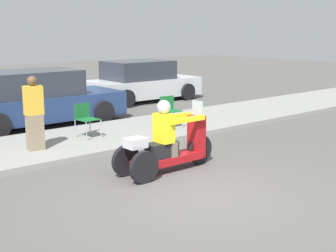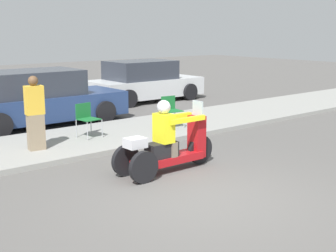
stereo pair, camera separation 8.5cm
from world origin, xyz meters
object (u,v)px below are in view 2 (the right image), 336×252
(folding_chair_curbside, at_px, (171,108))
(parked_car_lot_left, at_px, (38,99))
(motorcycle_trike, at_px, (168,146))
(spectator_far_back, at_px, (35,114))
(folding_chair_set_back, at_px, (86,116))
(parked_car_lot_far, at_px, (144,82))

(folding_chair_curbside, relative_size, parked_car_lot_left, 0.17)
(motorcycle_trike, distance_m, folding_chair_curbside, 3.64)
(motorcycle_trike, bearing_deg, parked_car_lot_left, 90.22)
(spectator_far_back, bearing_deg, folding_chair_set_back, 15.01)
(parked_car_lot_far, bearing_deg, motorcycle_trike, -123.35)
(motorcycle_trike, bearing_deg, spectator_far_back, 118.08)
(motorcycle_trike, xyz_separation_m, parked_car_lot_left, (-0.02, 5.85, 0.23))
(folding_chair_curbside, height_order, parked_car_lot_far, parked_car_lot_far)
(spectator_far_back, distance_m, folding_chair_set_back, 1.55)
(folding_chair_curbside, bearing_deg, parked_car_lot_left, 127.66)
(folding_chair_set_back, xyz_separation_m, parked_car_lot_left, (-0.03, 2.71, 0.11))
(folding_chair_set_back, xyz_separation_m, parked_car_lot_far, (4.98, 4.42, 0.10))
(spectator_far_back, distance_m, folding_chair_curbside, 3.83)
(motorcycle_trike, height_order, spectator_far_back, spectator_far_back)
(folding_chair_curbside, distance_m, parked_car_lot_far, 5.47)
(folding_chair_curbside, relative_size, folding_chair_set_back, 1.00)
(folding_chair_curbside, height_order, folding_chair_set_back, same)
(folding_chair_curbside, xyz_separation_m, parked_car_lot_far, (2.63, 4.79, 0.10))
(parked_car_lot_left, bearing_deg, spectator_far_back, -114.92)
(motorcycle_trike, relative_size, parked_car_lot_left, 0.47)
(motorcycle_trike, bearing_deg, folding_chair_curbside, 49.67)
(spectator_far_back, bearing_deg, parked_car_lot_far, 36.78)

